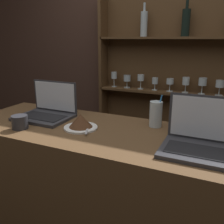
% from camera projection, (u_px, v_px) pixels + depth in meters
% --- Properties ---
extents(bar_counter, '(1.69, 0.58, 1.09)m').
position_uv_depth(bar_counter, '(105.00, 216.00, 1.49)').
color(bar_counter, brown).
rests_on(bar_counter, ground_plane).
extents(back_wall, '(7.00, 0.06, 2.70)m').
position_uv_depth(back_wall, '(164.00, 62.00, 2.40)').
color(back_wall, '#4C3328').
rests_on(back_wall, ground_plane).
extents(back_shelf, '(1.40, 0.18, 1.96)m').
position_uv_depth(back_shelf, '(171.00, 96.00, 2.37)').
color(back_shelf, brown).
rests_on(back_shelf, ground_plane).
extents(laptop_near, '(0.33, 0.25, 0.22)m').
position_uv_depth(laptop_near, '(47.00, 110.00, 1.56)').
color(laptop_near, '#333338').
rests_on(laptop_near, bar_counter).
extents(laptop_far, '(0.32, 0.25, 0.23)m').
position_uv_depth(laptop_far, '(201.00, 140.00, 1.09)').
color(laptop_far, '#333338').
rests_on(laptop_far, bar_counter).
extents(cake_plate, '(0.18, 0.19, 0.08)m').
position_uv_depth(cake_plate, '(81.00, 122.00, 1.36)').
color(cake_plate, white).
rests_on(cake_plate, bar_counter).
extents(water_glass, '(0.07, 0.07, 0.18)m').
position_uv_depth(water_glass, '(156.00, 114.00, 1.39)').
color(water_glass, silver).
rests_on(water_glass, bar_counter).
extents(coffee_cup, '(0.09, 0.09, 0.07)m').
position_uv_depth(coffee_cup, '(20.00, 122.00, 1.36)').
color(coffee_cup, '#2D2D33').
rests_on(coffee_cup, bar_counter).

